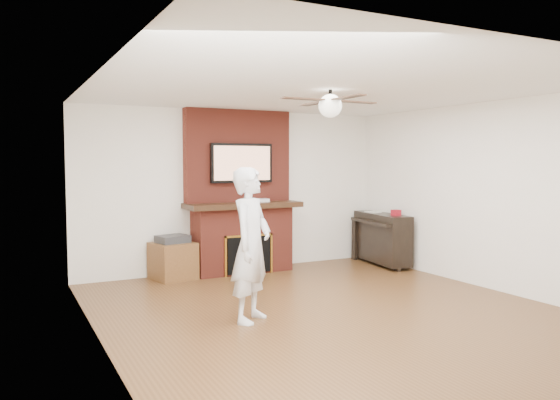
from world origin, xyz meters
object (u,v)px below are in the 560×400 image
piano (382,237)px  side_table (173,259)px  fireplace (241,208)px  person (251,245)px

piano → side_table: bearing=179.9°
fireplace → side_table: size_ratio=3.81×
fireplace → side_table: (-1.10, -0.07, -0.70)m
fireplace → side_table: fireplace is taller
fireplace → person: fireplace is taller
fireplace → piano: (2.29, -0.55, -0.54)m
person → piano: person is taller
person → piano: (3.24, 1.95, -0.37)m
side_table → piano: size_ratio=0.49×
fireplace → side_table: bearing=-176.5°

